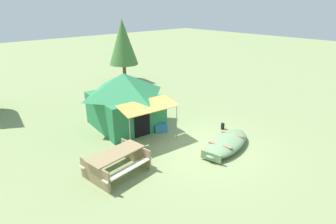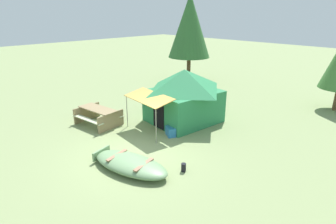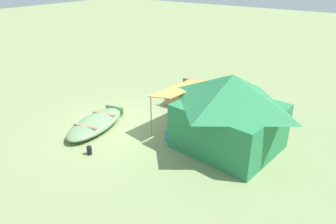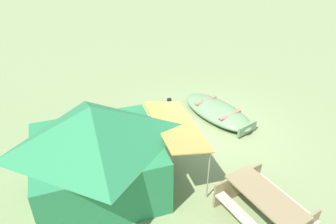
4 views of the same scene
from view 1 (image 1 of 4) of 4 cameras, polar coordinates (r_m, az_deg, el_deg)
The scene contains 7 objects.
ground_plane at distance 11.49m, azimuth 6.63°, elevation -7.15°, with size 80.00×80.00×0.00m, color #7F905C.
beached_rowboat at distance 11.54m, azimuth 11.64°, elevation -6.13°, with size 3.10×1.85×0.42m.
canvas_cabin_tent at distance 13.07m, azimuth -8.75°, elevation 2.57°, with size 3.18×4.39×2.52m.
picnic_table at distance 9.76m, azimuth -10.39°, elevation -9.59°, with size 2.12×1.70×0.79m.
cooler_box at distance 12.68m, azimuth -1.49°, elevation -3.20°, with size 0.55×0.33×0.38m, color teal.
fuel_can at distance 13.19m, azimuth 10.97°, elevation -2.82°, with size 0.16×0.16×0.29m, color black.
pine_tree_back_left at distance 20.96m, azimuth -9.10°, elevation 13.74°, with size 2.08×2.08×4.39m.
Camera 1 is at (-7.73, -6.54, 5.44)m, focal length 30.20 mm.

